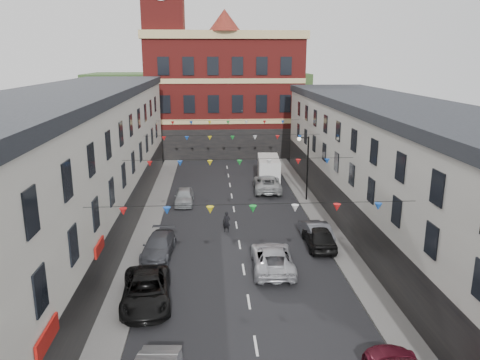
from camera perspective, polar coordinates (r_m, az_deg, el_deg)
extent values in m
plane|color=black|center=(29.73, 0.44, -10.85)|extent=(160.00, 160.00, 0.00)
cube|color=#605E5B|center=(31.85, -12.48, -9.27)|extent=(1.80, 64.00, 0.15)
cube|color=#605E5B|center=(32.67, 12.48, -8.64)|extent=(1.80, 64.00, 0.15)
cube|color=silver|center=(30.48, -22.41, -1.32)|extent=(8.00, 56.00, 10.00)
cube|color=black|center=(29.55, -23.43, 8.71)|extent=(8.40, 56.00, 0.70)
cube|color=black|center=(30.50, -14.50, -7.39)|extent=(0.12, 56.00, 3.20)
cube|color=beige|center=(32.06, 21.86, -1.43)|extent=(8.00, 56.00, 9.00)
cube|color=black|center=(31.15, 22.71, 7.17)|extent=(8.40, 56.00, 0.70)
cube|color=black|center=(31.46, 14.63, -6.70)|extent=(0.12, 56.00, 3.20)
cube|color=maroon|center=(64.99, -1.97, 10.02)|extent=(20.00, 12.00, 15.00)
cube|color=tan|center=(64.83, -2.03, 17.09)|extent=(20.60, 12.60, 1.00)
cone|color=maroon|center=(59.93, -1.90, 18.91)|extent=(4.00, 4.00, 2.60)
cube|color=maroon|center=(62.00, -9.07, 13.79)|extent=(5.00, 5.00, 24.00)
cube|color=#2F4922|center=(89.12, -5.04, 9.64)|extent=(40.00, 14.00, 10.00)
cylinder|color=black|center=(42.82, 8.22, 1.30)|extent=(0.14, 0.14, 6.00)
cylinder|color=black|center=(42.16, 7.83, 5.13)|extent=(0.90, 0.10, 0.10)
sphere|color=beige|center=(42.09, 7.22, 4.99)|extent=(0.36, 0.36, 0.36)
imported|color=black|center=(26.17, -11.37, -13.07)|extent=(3.02, 5.71, 1.53)
imported|color=#45464D|center=(31.90, -9.89, -7.91)|extent=(2.25, 4.80, 1.35)
imported|color=#9A9FA2|center=(42.40, -6.82, -2.00)|extent=(1.68, 4.15, 1.41)
imported|color=black|center=(33.15, 9.63, -6.82)|extent=(1.93, 4.60, 1.56)
imported|color=#4F5157|center=(34.23, 9.18, -6.17)|extent=(1.86, 4.57, 1.47)
imported|color=#9FA2A4|center=(46.24, 3.35, -0.40)|extent=(2.92, 5.77, 1.56)
imported|color=#B4B4BB|center=(29.54, 3.98, -9.46)|extent=(2.67, 5.48, 1.50)
cube|color=silver|center=(50.09, 3.51, 1.33)|extent=(2.55, 5.77, 2.49)
imported|color=black|center=(35.42, -1.64, -5.14)|extent=(0.68, 0.56, 1.60)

